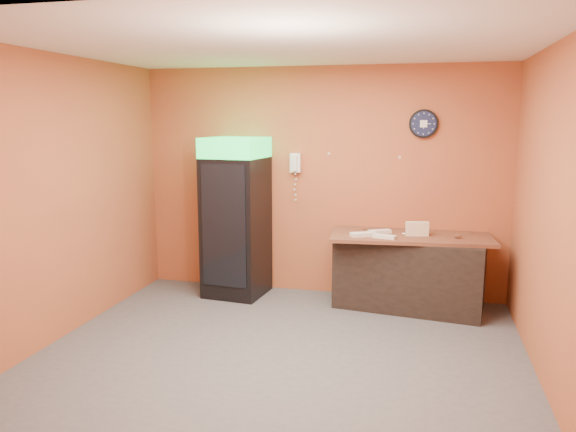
% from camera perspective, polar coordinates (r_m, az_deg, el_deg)
% --- Properties ---
extents(floor, '(4.50, 4.50, 0.00)m').
position_cam_1_polar(floor, '(5.41, -0.72, -13.83)').
color(floor, '#47474C').
rests_on(floor, ground).
extents(back_wall, '(4.50, 0.02, 2.80)m').
position_cam_1_polar(back_wall, '(6.95, 3.33, 3.48)').
color(back_wall, '#AE5B31').
rests_on(back_wall, floor).
extents(left_wall, '(0.02, 4.00, 2.80)m').
position_cam_1_polar(left_wall, '(5.98, -22.15, 1.69)').
color(left_wall, '#AE5B31').
rests_on(left_wall, floor).
extents(right_wall, '(0.02, 4.00, 2.80)m').
position_cam_1_polar(right_wall, '(4.97, 25.27, -0.07)').
color(right_wall, '#AE5B31').
rests_on(right_wall, floor).
extents(ceiling, '(4.50, 4.00, 0.02)m').
position_cam_1_polar(ceiling, '(4.99, -0.79, 17.06)').
color(ceiling, white).
rests_on(ceiling, back_wall).
extents(beverage_cooler, '(0.75, 0.76, 1.95)m').
position_cam_1_polar(beverage_cooler, '(6.89, -5.37, -0.38)').
color(beverage_cooler, black).
rests_on(beverage_cooler, floor).
extents(prep_counter, '(1.73, 0.95, 0.82)m').
position_cam_1_polar(prep_counter, '(6.67, 12.24, -5.66)').
color(prep_counter, black).
rests_on(prep_counter, floor).
extents(wall_clock, '(0.33, 0.06, 0.33)m').
position_cam_1_polar(wall_clock, '(6.77, 13.62, 9.10)').
color(wall_clock, black).
rests_on(wall_clock, back_wall).
extents(wall_phone, '(0.13, 0.11, 0.24)m').
position_cam_1_polar(wall_phone, '(6.94, 0.76, 5.43)').
color(wall_phone, white).
rests_on(wall_phone, back_wall).
extents(butcher_paper, '(1.86, 0.96, 0.04)m').
position_cam_1_polar(butcher_paper, '(6.57, 12.37, -2.03)').
color(butcher_paper, brown).
rests_on(butcher_paper, prep_counter).
extents(sub_roll_stack, '(0.26, 0.14, 0.16)m').
position_cam_1_polar(sub_roll_stack, '(6.50, 12.99, -1.28)').
color(sub_roll_stack, beige).
rests_on(sub_roll_stack, butcher_paper).
extents(wrapped_sandwich_left, '(0.31, 0.24, 0.04)m').
position_cam_1_polar(wrapped_sandwich_left, '(6.39, 7.65, -1.85)').
color(wrapped_sandwich_left, silver).
rests_on(wrapped_sandwich_left, butcher_paper).
extents(wrapped_sandwich_mid, '(0.27, 0.16, 0.04)m').
position_cam_1_polar(wrapped_sandwich_mid, '(6.31, 9.78, -2.08)').
color(wrapped_sandwich_mid, silver).
rests_on(wrapped_sandwich_mid, butcher_paper).
extents(wrapped_sandwich_right, '(0.27, 0.22, 0.04)m').
position_cam_1_polar(wrapped_sandwich_right, '(6.58, 9.31, -1.58)').
color(wrapped_sandwich_right, silver).
rests_on(wrapped_sandwich_right, butcher_paper).
extents(kitchen_tool, '(0.06, 0.06, 0.06)m').
position_cam_1_polar(kitchen_tool, '(6.55, 12.78, -1.65)').
color(kitchen_tool, silver).
rests_on(kitchen_tool, butcher_paper).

